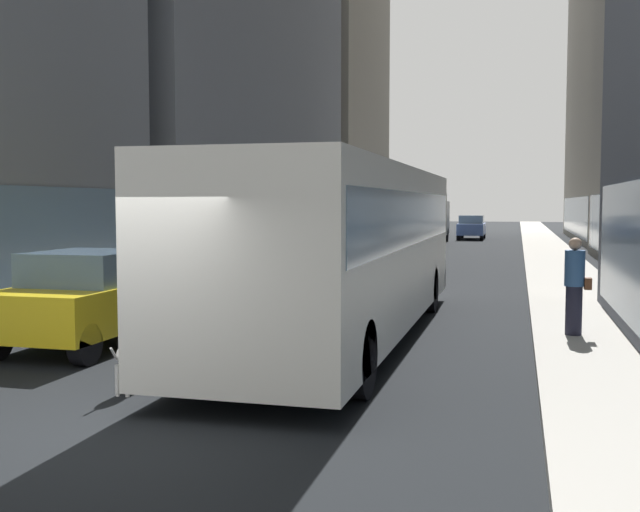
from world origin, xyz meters
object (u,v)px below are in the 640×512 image
at_px(box_truck, 425,216).
at_px(pedestrian_with_handbag, 575,285).
at_px(car_black_suv, 376,244).
at_px(car_blue_hatchback, 472,227).
at_px(dalmatian_dog, 133,352).
at_px(car_yellow_taxi, 94,297).
at_px(transit_bus, 345,239).

distance_m(box_truck, pedestrian_with_handbag, 31.99).
xyz_separation_m(car_black_suv, car_blue_hatchback, (2.40, 22.27, -0.00)).
relative_size(car_blue_hatchback, pedestrian_with_handbag, 2.48).
bearing_deg(dalmatian_dog, car_yellow_taxi, 129.38).
xyz_separation_m(car_black_suv, box_truck, (0.00, 15.75, 0.84)).
xyz_separation_m(car_blue_hatchback, dalmatian_dog, (-1.77, -42.82, -0.31)).
xyz_separation_m(transit_bus, car_blue_hatchback, (0.00, 38.27, -0.96)).
height_order(car_blue_hatchback, pedestrian_with_handbag, pedestrian_with_handbag).
relative_size(car_yellow_taxi, box_truck, 0.54).
distance_m(transit_bus, pedestrian_with_handbag, 4.08).
relative_size(car_yellow_taxi, pedestrian_with_handbag, 2.38).
bearing_deg(box_truck, car_blue_hatchback, 69.80).
distance_m(car_black_suv, car_blue_hatchback, 22.40).
xyz_separation_m(dalmatian_dog, pedestrian_with_handbag, (5.75, 4.96, 0.50)).
height_order(transit_bus, pedestrian_with_handbag, transit_bus).
xyz_separation_m(box_truck, dalmatian_dog, (0.63, -36.30, -1.15)).
bearing_deg(car_blue_hatchback, transit_bus, -90.00).
xyz_separation_m(car_blue_hatchback, box_truck, (-2.40, -6.52, 0.85)).
relative_size(transit_bus, pedestrian_with_handbag, 6.82).
bearing_deg(dalmatian_dog, box_truck, 91.00).
height_order(car_yellow_taxi, box_truck, box_truck).
bearing_deg(transit_bus, car_black_suv, 98.53).
xyz_separation_m(transit_bus, car_black_suv, (-2.40, 16.00, -0.95)).
bearing_deg(car_black_suv, transit_bus, -81.47).
relative_size(car_blue_hatchback, dalmatian_dog, 4.36).
bearing_deg(pedestrian_with_handbag, car_yellow_taxi, -164.35).
bearing_deg(dalmatian_dog, pedestrian_with_handbag, 40.75).
height_order(car_black_suv, box_truck, box_truck).
distance_m(car_black_suv, dalmatian_dog, 20.56).
bearing_deg(car_yellow_taxi, car_black_suv, 84.87).
bearing_deg(car_yellow_taxi, pedestrian_with_handbag, 15.65).
xyz_separation_m(car_black_suv, car_yellow_taxi, (-1.60, -17.83, -0.00)).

